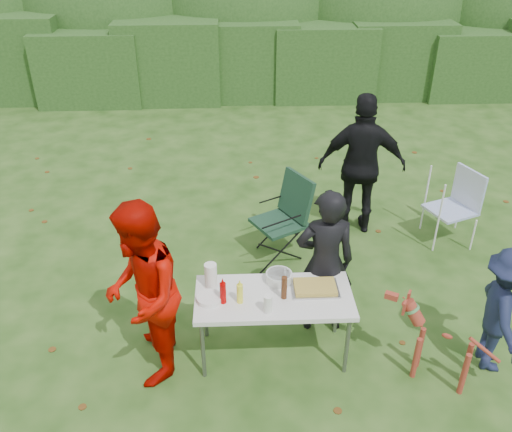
{
  "coord_description": "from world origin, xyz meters",
  "views": [
    {
      "loc": [
        -0.31,
        -4.13,
        4.02
      ],
      "look_at": [
        -0.1,
        0.92,
        1.0
      ],
      "focal_mm": 38.0,
      "sensor_mm": 36.0,
      "label": 1
    }
  ],
  "objects_px": {
    "lawn_chair": "(451,207)",
    "paper_towel_roll": "(211,276)",
    "child": "(503,311)",
    "ketchup_bottle": "(223,293)",
    "person_cook": "(325,263)",
    "dog": "(445,347)",
    "camping_chair": "(279,218)",
    "mustard_bottle": "(240,294)",
    "folding_table": "(274,300)",
    "person_black_puffy": "(362,165)",
    "person_red_jacket": "(142,295)",
    "beer_bottle": "(284,288)"
  },
  "relations": [
    {
      "from": "lawn_chair",
      "to": "paper_towel_roll",
      "type": "xyz_separation_m",
      "value": [
        -3.06,
        -1.85,
        0.37
      ]
    },
    {
      "from": "child",
      "to": "ketchup_bottle",
      "type": "distance_m",
      "value": 2.63
    },
    {
      "from": "person_cook",
      "to": "dog",
      "type": "relative_size",
      "value": 1.88
    },
    {
      "from": "camping_chair",
      "to": "mustard_bottle",
      "type": "height_order",
      "value": "camping_chair"
    },
    {
      "from": "folding_table",
      "to": "child",
      "type": "relative_size",
      "value": 1.12
    },
    {
      "from": "folding_table",
      "to": "mustard_bottle",
      "type": "distance_m",
      "value": 0.37
    },
    {
      "from": "dog",
      "to": "lawn_chair",
      "type": "bearing_deg",
      "value": -80.84
    },
    {
      "from": "person_cook",
      "to": "dog",
      "type": "height_order",
      "value": "person_cook"
    },
    {
      "from": "camping_chair",
      "to": "mustard_bottle",
      "type": "xyz_separation_m",
      "value": [
        -0.52,
        -1.83,
        0.3
      ]
    },
    {
      "from": "person_cook",
      "to": "ketchup_bottle",
      "type": "distance_m",
      "value": 1.12
    },
    {
      "from": "folding_table",
      "to": "person_cook",
      "type": "xyz_separation_m",
      "value": [
        0.54,
        0.4,
        0.14
      ]
    },
    {
      "from": "child",
      "to": "ketchup_bottle",
      "type": "bearing_deg",
      "value": 94.96
    },
    {
      "from": "ketchup_bottle",
      "to": "dog",
      "type": "bearing_deg",
      "value": -9.31
    },
    {
      "from": "folding_table",
      "to": "person_black_puffy",
      "type": "relative_size",
      "value": 0.78
    },
    {
      "from": "lawn_chair",
      "to": "person_cook",
      "type": "bearing_deg",
      "value": 17.83
    },
    {
      "from": "folding_table",
      "to": "ketchup_bottle",
      "type": "bearing_deg",
      "value": -170.77
    },
    {
      "from": "camping_chair",
      "to": "person_red_jacket",
      "type": "bearing_deg",
      "value": 23.78
    },
    {
      "from": "person_red_jacket",
      "to": "dog",
      "type": "relative_size",
      "value": 2.1
    },
    {
      "from": "dog",
      "to": "ketchup_bottle",
      "type": "distance_m",
      "value": 2.11
    },
    {
      "from": "child",
      "to": "camping_chair",
      "type": "bearing_deg",
      "value": 52.65
    },
    {
      "from": "paper_towel_roll",
      "to": "camping_chair",
      "type": "bearing_deg",
      "value": 63.43
    },
    {
      "from": "child",
      "to": "paper_towel_roll",
      "type": "distance_m",
      "value": 2.77
    },
    {
      "from": "person_red_jacket",
      "to": "lawn_chair",
      "type": "xyz_separation_m",
      "value": [
        3.67,
        2.18,
        -0.42
      ]
    },
    {
      "from": "mustard_bottle",
      "to": "ketchup_bottle",
      "type": "xyz_separation_m",
      "value": [
        -0.16,
        0.0,
        0.01
      ]
    },
    {
      "from": "person_black_puffy",
      "to": "paper_towel_roll",
      "type": "height_order",
      "value": "person_black_puffy"
    },
    {
      "from": "dog",
      "to": "person_cook",
      "type": "bearing_deg",
      "value": -8.75
    },
    {
      "from": "child",
      "to": "mustard_bottle",
      "type": "distance_m",
      "value": 2.47
    },
    {
      "from": "paper_towel_roll",
      "to": "dog",
      "type": "bearing_deg",
      "value": -14.94
    },
    {
      "from": "person_black_puffy",
      "to": "child",
      "type": "xyz_separation_m",
      "value": [
        0.82,
        -2.57,
        -0.3
      ]
    },
    {
      "from": "child",
      "to": "mustard_bottle",
      "type": "relative_size",
      "value": 6.67
    },
    {
      "from": "camping_chair",
      "to": "mustard_bottle",
      "type": "bearing_deg",
      "value": 44.0
    },
    {
      "from": "mustard_bottle",
      "to": "child",
      "type": "bearing_deg",
      "value": -3.44
    },
    {
      "from": "folding_table",
      "to": "child",
      "type": "distance_m",
      "value": 2.15
    },
    {
      "from": "person_red_jacket",
      "to": "camping_chair",
      "type": "relative_size",
      "value": 1.71
    },
    {
      "from": "dog",
      "to": "mustard_bottle",
      "type": "distance_m",
      "value": 1.96
    },
    {
      "from": "folding_table",
      "to": "mustard_bottle",
      "type": "relative_size",
      "value": 7.5
    },
    {
      "from": "lawn_chair",
      "to": "paper_towel_roll",
      "type": "relative_size",
      "value": 3.81
    },
    {
      "from": "dog",
      "to": "child",
      "type": "bearing_deg",
      "value": -132.65
    },
    {
      "from": "person_cook",
      "to": "mustard_bottle",
      "type": "bearing_deg",
      "value": 28.19
    },
    {
      "from": "beer_bottle",
      "to": "paper_towel_roll",
      "type": "relative_size",
      "value": 0.92
    },
    {
      "from": "lawn_chair",
      "to": "ketchup_bottle",
      "type": "bearing_deg",
      "value": 13.22
    },
    {
      "from": "child",
      "to": "camping_chair",
      "type": "relative_size",
      "value": 1.24
    },
    {
      "from": "lawn_chair",
      "to": "person_red_jacket",
      "type": "bearing_deg",
      "value": 8.57
    },
    {
      "from": "person_black_puffy",
      "to": "beer_bottle",
      "type": "height_order",
      "value": "person_black_puffy"
    },
    {
      "from": "beer_bottle",
      "to": "paper_towel_roll",
      "type": "bearing_deg",
      "value": 163.83
    },
    {
      "from": "camping_chair",
      "to": "beer_bottle",
      "type": "xyz_separation_m",
      "value": [
        -0.11,
        -1.79,
        0.32
      ]
    },
    {
      "from": "folding_table",
      "to": "person_cook",
      "type": "height_order",
      "value": "person_cook"
    },
    {
      "from": "folding_table",
      "to": "mustard_bottle",
      "type": "bearing_deg",
      "value": -166.04
    },
    {
      "from": "mustard_bottle",
      "to": "ketchup_bottle",
      "type": "height_order",
      "value": "ketchup_bottle"
    },
    {
      "from": "person_red_jacket",
      "to": "dog",
      "type": "distance_m",
      "value": 2.82
    }
  ]
}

